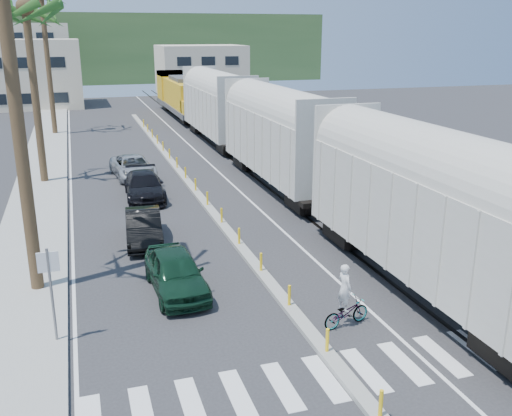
{
  "coord_description": "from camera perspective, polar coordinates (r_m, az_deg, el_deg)",
  "views": [
    {
      "loc": [
        -6.22,
        -13.94,
        8.78
      ],
      "look_at": [
        0.43,
        6.99,
        2.0
      ],
      "focal_mm": 40.0,
      "sensor_mm": 36.0,
      "label": 1
    }
  ],
  "objects": [
    {
      "name": "crosswalk",
      "position": [
        16.07,
        8.61,
        -16.16
      ],
      "size": [
        14.0,
        2.2,
        0.01
      ],
      "primitive_type": "cube",
      "color": "silver",
      "rests_on": "ground"
    },
    {
      "name": "car_third",
      "position": [
        31.8,
        -11.12,
        2.16
      ],
      "size": [
        2.43,
        5.14,
        1.44
      ],
      "primitive_type": "imported",
      "rotation": [
        0.0,
        0.0,
        -0.04
      ],
      "color": "black",
      "rests_on": "ground"
    },
    {
      "name": "lane_markings",
      "position": [
        40.12,
        -11.42,
        4.19
      ],
      "size": [
        9.42,
        90.0,
        0.01
      ],
      "color": "silver",
      "rests_on": "ground"
    },
    {
      "name": "car_lead",
      "position": [
        20.29,
        -8.02,
        -6.37
      ],
      "size": [
        2.1,
        4.49,
        1.48
      ],
      "primitive_type": "imported",
      "rotation": [
        0.0,
        0.0,
        0.04
      ],
      "color": "#10301E",
      "rests_on": "ground"
    },
    {
      "name": "car_second",
      "position": [
        25.21,
        -11.18,
        -1.87
      ],
      "size": [
        2.17,
        4.49,
        1.4
      ],
      "primitive_type": "imported",
      "rotation": [
        0.0,
        0.0,
        -0.08
      ],
      "color": "black",
      "rests_on": "ground"
    },
    {
      "name": "cyclist",
      "position": [
        18.13,
        8.98,
        -9.72
      ],
      "size": [
        1.29,
        1.92,
        2.08
      ],
      "rotation": [
        0.0,
        0.0,
        1.79
      ],
      "color": "#9EA0A5",
      "rests_on": "ground"
    },
    {
      "name": "hillside",
      "position": [
        114.14,
        -15.06,
        15.21
      ],
      "size": [
        80.0,
        20.0,
        12.0
      ],
      "primitive_type": "cube",
      "color": "#385628",
      "rests_on": "ground"
    },
    {
      "name": "car_rear",
      "position": [
        36.72,
        -12.2,
        4.04
      ],
      "size": [
        3.27,
        5.41,
        1.38
      ],
      "primitive_type": "imported",
      "rotation": [
        0.0,
        0.0,
        0.1
      ],
      "color": "#B0B3B6",
      "rests_on": "ground"
    },
    {
      "name": "median",
      "position": [
        35.54,
        -7.03,
        2.87
      ],
      "size": [
        0.45,
        60.0,
        0.85
      ],
      "color": "gray",
      "rests_on": "ground"
    },
    {
      "name": "ground",
      "position": [
        17.61,
        5.7,
        -12.85
      ],
      "size": [
        140.0,
        140.0,
        0.0
      ],
      "primitive_type": "plane",
      "color": "#28282B",
      "rests_on": "ground"
    },
    {
      "name": "sidewalk",
      "position": [
        39.96,
        -20.51,
        3.48
      ],
      "size": [
        3.0,
        90.0,
        0.15
      ],
      "primitive_type": "cube",
      "color": "gray",
      "rests_on": "ground"
    },
    {
      "name": "freight_train",
      "position": [
        38.71,
        -0.59,
        8.43
      ],
      "size": [
        3.0,
        60.94,
        5.85
      ],
      "color": "#B6B3A7",
      "rests_on": "ground"
    },
    {
      "name": "buildings",
      "position": [
        85.71,
        -18.26,
        13.38
      ],
      "size": [
        38.0,
        27.0,
        10.0
      ],
      "color": "beige",
      "rests_on": "ground"
    },
    {
      "name": "rails",
      "position": [
        44.29,
        -2.63,
        5.75
      ],
      "size": [
        1.56,
        100.0,
        0.06
      ],
      "color": "black",
      "rests_on": "ground"
    },
    {
      "name": "street_sign",
      "position": [
        17.37,
        -19.87,
        -7.02
      ],
      "size": [
        0.6,
        0.08,
        3.0
      ],
      "color": "slate",
      "rests_on": "ground"
    }
  ]
}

